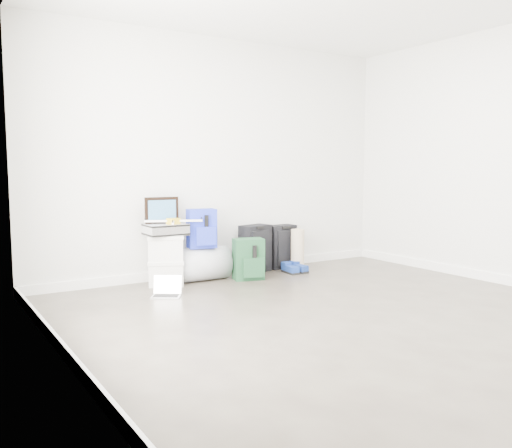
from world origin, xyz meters
TOP-DOWN VIEW (x-y plane):
  - ground at (0.00, 0.00)m, footprint 5.00×5.00m
  - room_envelope at (0.00, 0.02)m, footprint 4.52×5.02m
  - boxes_stack at (-0.80, 2.22)m, footprint 0.46×0.43m
  - briefcase at (-0.80, 2.22)m, footprint 0.42×0.31m
  - painting at (-0.80, 2.32)m, footprint 0.37×0.06m
  - drone at (-0.72, 2.20)m, footprint 0.56×0.56m
  - duffel_bag at (-0.39, 2.23)m, footprint 0.60×0.38m
  - blue_backpack at (-0.39, 2.20)m, footprint 0.33×0.26m
  - large_suitcase at (0.38, 2.33)m, footprint 0.40×0.30m
  - green_backpack at (0.08, 1.99)m, footprint 0.37×0.31m
  - carry_on at (0.79, 2.37)m, footprint 0.34×0.22m
  - shoes at (0.74, 2.04)m, footprint 0.25×0.28m
  - rolled_rug at (0.88, 2.17)m, footprint 0.16×0.16m
  - laptop at (-1.00, 1.75)m, footprint 0.33×0.31m

SIDE VIEW (x-z plane):
  - ground at x=0.00m, z-range 0.00..0.00m
  - shoes at x=0.74m, z-range 0.00..0.09m
  - laptop at x=-1.00m, z-range -0.05..0.14m
  - duffel_bag at x=-0.39m, z-range 0.00..0.37m
  - green_backpack at x=0.08m, z-range -0.01..0.45m
  - rolled_rug at x=0.88m, z-range 0.00..0.49m
  - carry_on at x=0.79m, z-range 0.00..0.53m
  - boxes_stack at x=-0.80m, z-range 0.00..0.53m
  - large_suitcase at x=0.38m, z-range 0.00..0.56m
  - blue_backpack at x=-0.39m, z-range 0.36..0.78m
  - briefcase at x=-0.80m, z-range 0.53..0.65m
  - drone at x=-0.72m, z-range 0.65..0.71m
  - painting at x=-0.80m, z-range 0.65..0.93m
  - room_envelope at x=0.00m, z-range 0.37..3.08m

